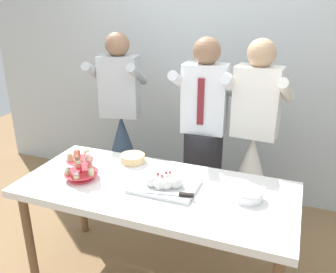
{
  "coord_description": "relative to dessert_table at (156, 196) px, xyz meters",
  "views": [
    {
      "loc": [
        0.8,
        -1.87,
        1.92
      ],
      "look_at": [
        0.03,
        0.15,
        1.07
      ],
      "focal_mm": 37.9,
      "sensor_mm": 36.0,
      "label": 1
    }
  ],
  "objects": [
    {
      "name": "person_guest",
      "position": [
        -0.7,
        0.86,
        -0.12
      ],
      "size": [
        0.58,
        0.57,
        1.66
      ],
      "color": "#334760",
      "rests_on": "ground_plane"
    },
    {
      "name": "round_cake",
      "position": [
        -0.29,
        0.27,
        0.11
      ],
      "size": [
        0.24,
        0.24,
        0.07
      ],
      "color": "white",
      "rests_on": "dessert_table"
    },
    {
      "name": "main_cake_tray",
      "position": [
        0.06,
        0.01,
        0.12
      ],
      "size": [
        0.43,
        0.31,
        0.13
      ],
      "color": "silver",
      "rests_on": "dessert_table"
    },
    {
      "name": "plate_stack",
      "position": [
        0.58,
        0.06,
        0.11
      ],
      "size": [
        0.19,
        0.19,
        0.07
      ],
      "color": "white",
      "rests_on": "dessert_table"
    },
    {
      "name": "rear_wall",
      "position": [
        0.0,
        1.49,
        0.75
      ],
      "size": [
        5.2,
        0.1,
        2.9
      ],
      "primitive_type": "cube",
      "color": "silver",
      "rests_on": "ground_plane"
    },
    {
      "name": "person_groom",
      "position": [
        0.11,
        0.74,
        0.05
      ],
      "size": [
        0.48,
        0.5,
        1.66
      ],
      "color": "#232328",
      "rests_on": "ground_plane"
    },
    {
      "name": "cupcake_stand",
      "position": [
        -0.51,
        -0.08,
        0.16
      ],
      "size": [
        0.23,
        0.23,
        0.21
      ],
      "color": "#D83F4C",
      "rests_on": "dessert_table"
    },
    {
      "name": "person_bride",
      "position": [
        0.51,
        0.78,
        -0.12
      ],
      "size": [
        0.56,
        0.56,
        1.66
      ],
      "color": "white",
      "rests_on": "ground_plane"
    },
    {
      "name": "dessert_table",
      "position": [
        0.0,
        0.0,
        0.0
      ],
      "size": [
        1.8,
        0.8,
        0.78
      ],
      "color": "white",
      "rests_on": "ground_plane"
    }
  ]
}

